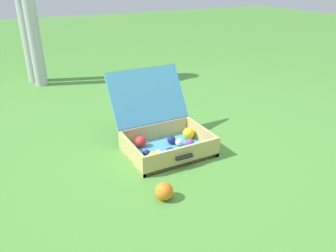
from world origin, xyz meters
TOP-DOWN VIEW (x-y plane):
  - ground_plane at (0.00, 0.00)m, footprint 16.00×16.00m
  - open_suitcase at (-0.02, 0.08)m, footprint 0.52×0.63m
  - stray_ball_on_grass at (-0.26, -0.40)m, footprint 0.09×0.09m

SIDE VIEW (x-z plane):
  - ground_plane at x=0.00m, z-range 0.00..0.00m
  - stray_ball_on_grass at x=-0.26m, z-range 0.00..0.09m
  - open_suitcase at x=-0.02m, z-range -0.13..0.34m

